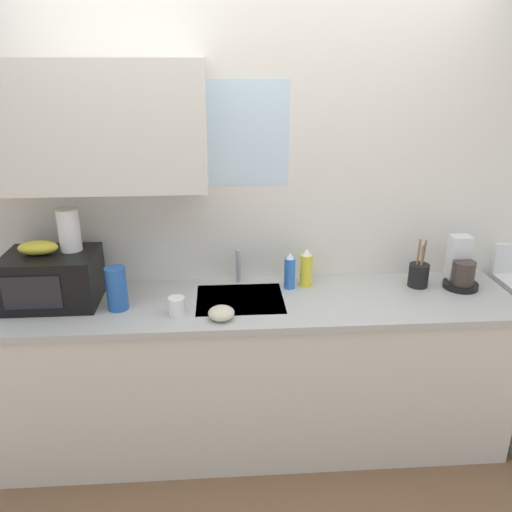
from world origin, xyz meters
The scene contains 13 objects.
kitchen_wall_assembly centered at (-0.15, 0.31, 1.36)m, with size 3.54×0.42×2.50m.
counter_unit centered at (0.00, 0.00, 0.46)m, with size 2.77×0.63×0.90m.
sink_faucet centered at (-0.08, 0.24, 1.00)m, with size 0.03×0.03×0.20m, color #B2B5BA.
microwave centered at (-1.05, 0.05, 1.04)m, with size 0.46×0.35×0.27m.
banana_bunch centered at (-1.10, 0.05, 1.20)m, with size 0.20×0.11×0.07m, color gold.
paper_towel_roll centered at (-0.95, 0.10, 1.28)m, with size 0.11×0.11×0.22m, color white.
coffee_maker centered at (1.15, 0.11, 1.00)m, with size 0.19×0.21×0.28m.
dish_soap_bottle_blue centered at (0.20, 0.14, 1.00)m, with size 0.06×0.06×0.21m.
dish_soap_bottle_yellow centered at (0.29, 0.17, 1.00)m, with size 0.07×0.07×0.22m.
cereal_canister centered at (-0.71, -0.05, 1.01)m, with size 0.10×0.10×0.23m, color #2659A5.
mug_white centered at (-0.40, -0.14, 0.95)m, with size 0.08×0.08×0.10m, color white.
utensil_crock centered at (0.92, 0.12, 0.97)m, with size 0.11×0.11×0.28m.
small_bowl centered at (-0.18, -0.20, 0.93)m, with size 0.13×0.13×0.07m, color beige.
Camera 1 is at (-0.17, -2.47, 2.10)m, focal length 36.34 mm.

